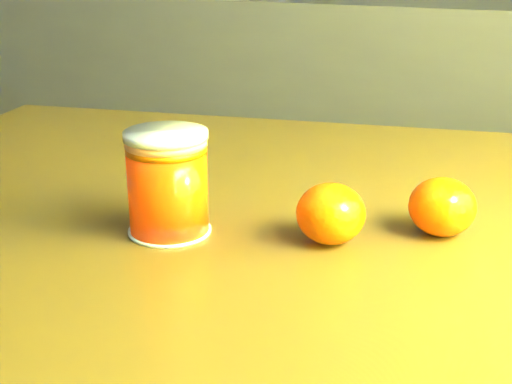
% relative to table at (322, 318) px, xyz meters
% --- Properties ---
extents(kitchen_counter, '(3.15, 0.60, 0.90)m').
position_rel_table_xyz_m(kitchen_counter, '(-1.03, 1.21, -0.24)').
color(kitchen_counter, '#46454A').
rests_on(kitchen_counter, ground).
extents(table, '(1.16, 0.89, 0.79)m').
position_rel_table_xyz_m(table, '(0.00, 0.00, 0.00)').
color(table, brown).
rests_on(table, ground).
extents(juice_glass, '(0.07, 0.07, 0.09)m').
position_rel_table_xyz_m(juice_glass, '(-0.12, -0.08, 0.15)').
color(juice_glass, '#FF3905').
rests_on(juice_glass, table).
extents(orange_front, '(0.08, 0.08, 0.05)m').
position_rel_table_xyz_m(orange_front, '(0.02, -0.04, 0.13)').
color(orange_front, '#EB5704').
rests_on(orange_front, table).
extents(orange_back, '(0.07, 0.07, 0.05)m').
position_rel_table_xyz_m(orange_back, '(0.10, 0.01, 0.13)').
color(orange_back, '#EB5704').
rests_on(orange_back, table).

